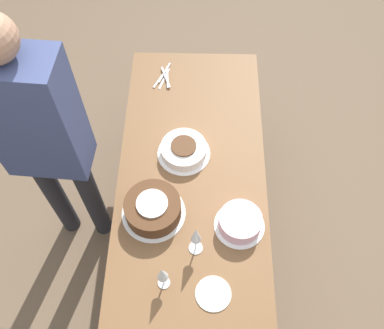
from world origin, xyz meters
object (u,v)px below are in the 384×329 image
(cake_front_chocolate, at_px, (153,209))
(cake_back_decorated, at_px, (240,222))
(wine_glass_far, at_px, (162,274))
(wine_glass_near, at_px, (196,236))
(person_cutting, at_px, (42,135))
(cake_center_white, at_px, (184,150))

(cake_front_chocolate, xyz_separation_m, cake_back_decorated, (0.06, 0.42, -0.01))
(wine_glass_far, bearing_deg, wine_glass_near, 140.29)
(wine_glass_near, relative_size, person_cutting, 0.13)
(cake_center_white, height_order, cake_front_chocolate, cake_front_chocolate)
(cake_center_white, xyz_separation_m, wine_glass_near, (0.53, 0.07, 0.12))
(wine_glass_near, bearing_deg, cake_center_white, -172.10)
(cake_center_white, bearing_deg, cake_front_chocolate, -21.14)
(wine_glass_near, xyz_separation_m, wine_glass_far, (0.17, -0.14, -0.02))
(cake_front_chocolate, xyz_separation_m, wine_glass_near, (0.18, 0.21, 0.10))
(cake_back_decorated, relative_size, person_cutting, 0.14)
(cake_front_chocolate, height_order, wine_glass_near, wine_glass_near)
(wine_glass_near, bearing_deg, cake_back_decorated, 119.62)
(cake_center_white, height_order, cake_back_decorated, cake_back_decorated)
(person_cutting, bearing_deg, wine_glass_near, -26.72)
(cake_center_white, height_order, wine_glass_near, wine_glass_near)
(wine_glass_far, bearing_deg, cake_center_white, 174.56)
(cake_center_white, bearing_deg, cake_back_decorated, 34.51)
(person_cutting, bearing_deg, cake_front_chocolate, -22.41)
(cake_front_chocolate, height_order, person_cutting, person_cutting)
(cake_back_decorated, bearing_deg, cake_center_white, -145.49)
(person_cutting, bearing_deg, wine_glass_far, -41.54)
(cake_center_white, relative_size, cake_back_decorated, 1.15)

